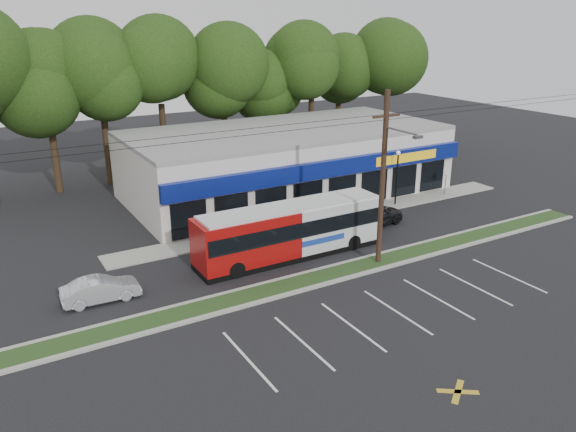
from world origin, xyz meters
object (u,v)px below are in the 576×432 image
Objects in this scene: sign_post at (446,177)px; car_silver at (101,289)px; utility_pole at (381,174)px; lamp_post at (397,171)px; pedestrian_a at (370,211)px; car_dark at (372,215)px; metrobus at (291,229)px; pedestrian_b at (341,222)px.

car_silver is (-28.05, -4.14, -0.92)m from sign_post.
lamp_post is at bearing 43.95° from utility_pole.
utility_pole is 22.47× the size of sign_post.
lamp_post reaches higher than pedestrian_a.
car_dark is 0.38m from pedestrian_a.
metrobus is 11.28m from car_silver.
pedestrian_b is (-12.13, -2.57, -0.73)m from sign_post.
metrobus reaches higher than sign_post.
utility_pole is at bearing -149.85° from sign_post.
metrobus is 7.28× the size of pedestrian_b.
car_silver is 1.98× the size of pedestrian_a.
lamp_post is 2.59× the size of pedestrian_b.
car_dark is (-4.48, -2.79, -1.83)m from lamp_post.
lamp_post is 0.36× the size of metrobus.
pedestrian_a is 2.75m from pedestrian_b.
pedestrian_a is (7.41, 1.86, -0.73)m from metrobus.
metrobus is at bearing -15.09° from pedestrian_a.
lamp_post is 0.87× the size of car_dark.
sign_post is 12.42m from pedestrian_b.
utility_pole is 15.71m from sign_post.
metrobus is 3.10× the size of car_silver.
car_dark is 2.65m from pedestrian_b.
lamp_post is at bearing -68.94° from car_dark.
metrobus is at bearing -160.00° from lamp_post.
pedestrian_a is at bearing -151.08° from lamp_post.
sign_post reaches higher than pedestrian_a.
utility_pole is at bearing -136.05° from lamp_post.
car_dark is 18.64m from car_silver.
metrobus is at bearing -87.32° from car_silver.
sign_post is at bearing -79.24° from car_silver.
metrobus is (-16.82, -4.08, 0.14)m from sign_post.
sign_post reaches higher than car_silver.
pedestrian_a is at bearing -166.77° from sign_post.
sign_post is at bearing 30.15° from utility_pole.
utility_pole reaches higher than sign_post.
lamp_post is 5.13m from sign_post.
pedestrian_b is (-2.65, -0.01, -0.02)m from car_dark.
pedestrian_b is at bearing 17.82° from metrobus.
car_dark is (-9.48, -2.56, -0.72)m from sign_post.
utility_pole is 6.32m from metrobus.
pedestrian_a is (0.07, 0.35, 0.13)m from car_dark.
utility_pole is at bearing 26.14° from pedestrian_a.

